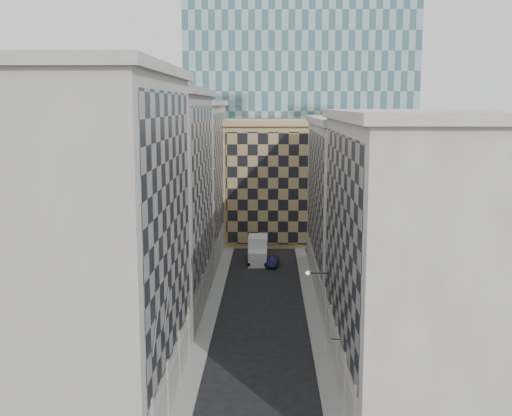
# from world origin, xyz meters

# --- Properties ---
(sidewalk_west) EXTENTS (1.50, 100.00, 0.15)m
(sidewalk_west) POSITION_xyz_m (-5.25, 30.00, 0.07)
(sidewalk_west) COLOR gray
(sidewalk_west) RESTS_ON ground
(sidewalk_east) EXTENTS (1.50, 100.00, 0.15)m
(sidewalk_east) POSITION_xyz_m (5.25, 30.00, 0.07)
(sidewalk_east) COLOR gray
(sidewalk_east) RESTS_ON ground
(bldg_left_a) EXTENTS (10.80, 22.80, 23.70)m
(bldg_left_a) POSITION_xyz_m (-10.88, 11.00, 11.82)
(bldg_left_a) COLOR #A09C90
(bldg_left_a) RESTS_ON ground
(bldg_left_b) EXTENTS (10.80, 22.80, 22.70)m
(bldg_left_b) POSITION_xyz_m (-10.88, 33.00, 11.32)
(bldg_left_b) COLOR gray
(bldg_left_b) RESTS_ON ground
(bldg_left_c) EXTENTS (10.80, 22.80, 21.70)m
(bldg_left_c) POSITION_xyz_m (-10.88, 55.00, 10.83)
(bldg_left_c) COLOR #A09C90
(bldg_left_c) RESTS_ON ground
(bldg_right_a) EXTENTS (10.80, 26.80, 20.70)m
(bldg_right_a) POSITION_xyz_m (10.88, 15.00, 10.32)
(bldg_right_a) COLOR #A9A29B
(bldg_right_a) RESTS_ON ground
(bldg_right_b) EXTENTS (10.80, 28.80, 19.70)m
(bldg_right_b) POSITION_xyz_m (10.89, 42.00, 9.85)
(bldg_right_b) COLOR #A9A29B
(bldg_right_b) RESTS_ON ground
(tan_block) EXTENTS (16.80, 14.80, 18.80)m
(tan_block) POSITION_xyz_m (2.00, 67.90, 9.44)
(tan_block) COLOR tan
(tan_block) RESTS_ON ground
(church_tower) EXTENTS (7.20, 7.20, 51.50)m
(church_tower) POSITION_xyz_m (0.00, 82.00, 26.95)
(church_tower) COLOR #2A2420
(church_tower) RESTS_ON ground
(flagpoles_left) EXTENTS (0.10, 6.33, 2.33)m
(flagpoles_left) POSITION_xyz_m (-5.90, 6.00, 8.00)
(flagpoles_left) COLOR gray
(flagpoles_left) RESTS_ON ground
(bracket_lamp) EXTENTS (1.98, 0.36, 0.36)m
(bracket_lamp) POSITION_xyz_m (4.38, 24.00, 6.20)
(bracket_lamp) COLOR black
(bracket_lamp) RESTS_ON ground
(box_truck) EXTENTS (2.58, 6.28, 3.44)m
(box_truck) POSITION_xyz_m (-0.84, 52.77, 1.50)
(box_truck) COLOR silver
(box_truck) RESTS_ON ground
(dark_car) EXTENTS (1.84, 4.06, 1.29)m
(dark_car) POSITION_xyz_m (1.16, 50.48, 0.65)
(dark_car) COLOR #0E1236
(dark_car) RESTS_ON ground
(shop_sign) EXTENTS (1.16, 0.66, 0.74)m
(shop_sign) POSITION_xyz_m (4.97, 12.96, 3.84)
(shop_sign) COLOR black
(shop_sign) RESTS_ON ground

